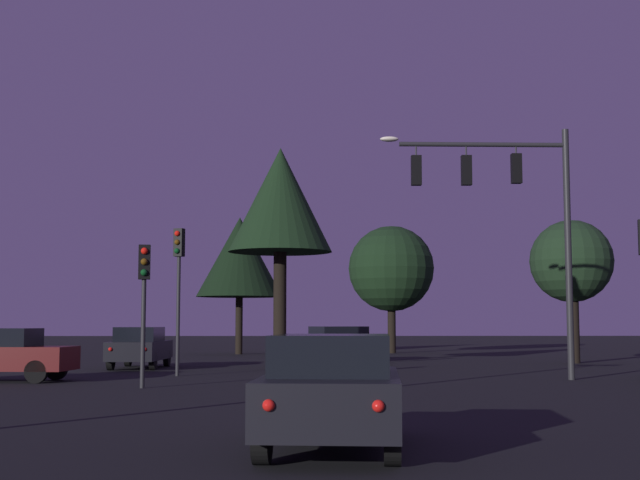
# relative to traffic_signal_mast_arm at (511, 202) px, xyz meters

# --- Properties ---
(ground_plane) EXTENTS (168.00, 168.00, 0.00)m
(ground_plane) POSITION_rel_traffic_signal_mast_arm_xyz_m (-4.26, 4.20, -5.29)
(ground_plane) COLOR black
(ground_plane) RESTS_ON ground
(traffic_signal_mast_arm) EXTENTS (5.72, 0.40, 7.51)m
(traffic_signal_mast_arm) POSITION_rel_traffic_signal_mast_arm_xyz_m (0.00, 0.00, 0.00)
(traffic_signal_mast_arm) COLOR #232326
(traffic_signal_mast_arm) RESTS_ON ground
(traffic_light_corner_right) EXTENTS (0.36, 0.39, 4.69)m
(traffic_light_corner_right) POSITION_rel_traffic_signal_mast_arm_xyz_m (-10.21, 2.16, -1.99)
(traffic_light_corner_right) COLOR #232326
(traffic_light_corner_right) RESTS_ON ground
(traffic_light_median) EXTENTS (0.33, 0.37, 3.71)m
(traffic_light_median) POSITION_rel_traffic_signal_mast_arm_xyz_m (-10.40, -3.04, -2.65)
(traffic_light_median) COLOR #232326
(traffic_light_median) RESTS_ON ground
(car_nearside_lane) EXTENTS (2.10, 4.20, 1.52)m
(car_nearside_lane) POSITION_rel_traffic_signal_mast_arm_xyz_m (-5.91, -14.24, -4.50)
(car_nearside_lane) COLOR black
(car_nearside_lane) RESTS_ON ground
(car_crossing_left) EXTENTS (4.23, 2.10, 1.52)m
(car_crossing_left) POSITION_rel_traffic_signal_mast_arm_xyz_m (-14.95, -0.27, -4.50)
(car_crossing_left) COLOR #4C0F0F
(car_crossing_left) RESTS_ON ground
(car_far_lane) EXTENTS (4.42, 3.36, 1.52)m
(car_far_lane) POSITION_rel_traffic_signal_mast_arm_xyz_m (-4.73, 12.50, -4.50)
(car_far_lane) COLOR #232328
(car_far_lane) RESTS_ON ground
(car_parked_lot) EXTENTS (1.82, 4.38, 1.52)m
(car_parked_lot) POSITION_rel_traffic_signal_mast_arm_xyz_m (-12.25, 7.01, -4.50)
(car_parked_lot) COLOR black
(car_parked_lot) RESTS_ON ground
(tree_behind_sign) EXTENTS (3.98, 3.98, 8.41)m
(tree_behind_sign) POSITION_rel_traffic_signal_mast_arm_xyz_m (-7.08, 7.56, 1.03)
(tree_behind_sign) COLOR black
(tree_behind_sign) RESTS_ON ground
(tree_left_far) EXTENTS (3.47, 3.47, 6.00)m
(tree_left_far) POSITION_rel_traffic_signal_mast_arm_xyz_m (5.11, 10.70, -1.07)
(tree_left_far) COLOR black
(tree_left_far) RESTS_ON ground
(tree_center_horizon) EXTENTS (4.65, 4.65, 7.39)m
(tree_center_horizon) POSITION_rel_traffic_signal_mast_arm_xyz_m (-9.58, 21.64, -0.08)
(tree_center_horizon) COLOR black
(tree_center_horizon) RESTS_ON ground
(tree_right_cluster) EXTENTS (4.78, 4.78, 7.08)m
(tree_right_cluster) POSITION_rel_traffic_signal_mast_arm_xyz_m (-1.20, 23.04, -0.61)
(tree_right_cluster) COLOR black
(tree_right_cluster) RESTS_ON ground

